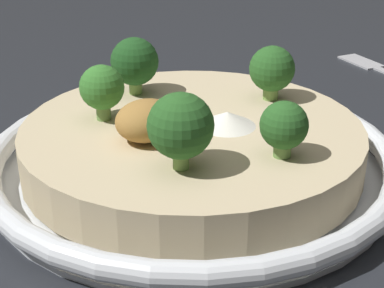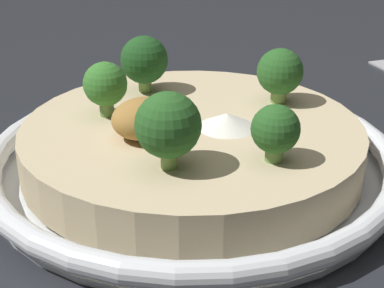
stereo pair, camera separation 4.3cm
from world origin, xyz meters
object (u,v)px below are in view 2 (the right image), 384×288
object	(u,v)px
broccoli_back_right	(144,61)
broccoli_front_right	(280,73)
broccoli_left	(168,126)
broccoli_back	(105,85)
broccoli_front	(274,131)
risotto_bowl	(192,152)

from	to	relation	value
broccoli_back_right	broccoli_front_right	world-z (taller)	broccoli_back_right
broccoli_left	broccoli_back_right	size ratio (longest dim) A/B	1.05
broccoli_back_right	broccoli_front_right	size ratio (longest dim) A/B	1.08
broccoli_back_right	broccoli_back	size ratio (longest dim) A/B	1.13
broccoli_back	broccoli_front_right	xyz separation A→B (m)	(0.12, -0.07, 0.00)
broccoli_front	broccoli_back	world-z (taller)	broccoli_back
broccoli_left	broccoli_back_right	world-z (taller)	broccoli_left
risotto_bowl	broccoli_front_right	world-z (taller)	broccoli_front_right
broccoli_back	broccoli_front_right	distance (m)	0.13
broccoli_front_right	broccoli_left	bearing A→B (deg)	-168.13
broccoli_left	risotto_bowl	bearing A→B (deg)	36.31
risotto_bowl	broccoli_back_right	world-z (taller)	broccoli_back_right
risotto_bowl	broccoli_left	size ratio (longest dim) A/B	6.21
broccoli_front	broccoli_front_right	xyz separation A→B (m)	(0.08, 0.07, 0.00)
broccoli_front	broccoli_front_right	distance (m)	0.11
risotto_bowl	broccoli_front_right	bearing A→B (deg)	-8.77
broccoli_left	broccoli_back_right	xyz separation A→B (m)	(0.07, 0.12, -0.00)
risotto_bowl	broccoli_back	size ratio (longest dim) A/B	7.39
risotto_bowl	broccoli_back_right	size ratio (longest dim) A/B	6.54
broccoli_front	broccoli_back	xyz separation A→B (m)	(-0.03, 0.13, 0.00)
broccoli_front	broccoli_back_right	distance (m)	0.16
risotto_bowl	broccoli_left	bearing A→B (deg)	-143.69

